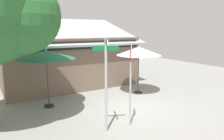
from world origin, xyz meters
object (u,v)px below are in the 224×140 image
at_px(stop_sign, 131,69).
at_px(patio_umbrella_forest_green_left, 46,55).
at_px(street_sign_post, 106,76).
at_px(patio_umbrella_ivory_center, 139,51).

xyz_separation_m(stop_sign, patio_umbrella_forest_green_left, (-2.04, 3.55, 0.29)).
bearing_deg(street_sign_post, patio_umbrella_ivory_center, 38.89).
height_order(street_sign_post, stop_sign, street_sign_post).
relative_size(street_sign_post, patio_umbrella_ivory_center, 1.21).
bearing_deg(patio_umbrella_ivory_center, street_sign_post, -141.11).
bearing_deg(patio_umbrella_forest_green_left, stop_sign, -60.09).
distance_m(patio_umbrella_forest_green_left, patio_umbrella_ivory_center, 4.89).
height_order(patio_umbrella_forest_green_left, patio_umbrella_ivory_center, patio_umbrella_forest_green_left).
bearing_deg(street_sign_post, patio_umbrella_forest_green_left, 106.47).
bearing_deg(street_sign_post, stop_sign, -1.71).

